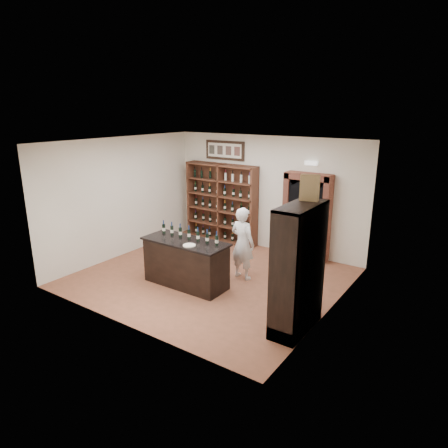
{
  "coord_description": "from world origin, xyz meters",
  "views": [
    {
      "loc": [
        4.96,
        -6.65,
        3.68
      ],
      "look_at": [
        0.17,
        0.3,
        1.21
      ],
      "focal_mm": 32.0,
      "sensor_mm": 36.0,
      "label": 1
    }
  ],
  "objects_px": {
    "tasting_counter": "(186,263)",
    "shopkeeper": "(243,243)",
    "wine_crate": "(310,188)",
    "wine_shelf": "(222,203)",
    "side_cabinet": "(299,289)",
    "counter_bottle_0": "(164,229)"
  },
  "relations": [
    {
      "from": "wine_shelf",
      "to": "side_cabinet",
      "type": "xyz_separation_m",
      "value": [
        3.82,
        -3.23,
        -0.35
      ]
    },
    {
      "from": "wine_shelf",
      "to": "tasting_counter",
      "type": "distance_m",
      "value": 3.19
    },
    {
      "from": "wine_shelf",
      "to": "tasting_counter",
      "type": "relative_size",
      "value": 1.17
    },
    {
      "from": "side_cabinet",
      "to": "counter_bottle_0",
      "type": "bearing_deg",
      "value": 172.89
    },
    {
      "from": "wine_crate",
      "to": "wine_shelf",
      "type": "bearing_deg",
      "value": 130.29
    },
    {
      "from": "shopkeeper",
      "to": "wine_crate",
      "type": "xyz_separation_m",
      "value": [
        1.87,
        -0.96,
        1.6
      ]
    },
    {
      "from": "counter_bottle_0",
      "to": "shopkeeper",
      "type": "xyz_separation_m",
      "value": [
        1.52,
        0.86,
        -0.3
      ]
    },
    {
      "from": "tasting_counter",
      "to": "side_cabinet",
      "type": "relative_size",
      "value": 0.85
    },
    {
      "from": "tasting_counter",
      "to": "counter_bottle_0",
      "type": "distance_m",
      "value": 0.95
    },
    {
      "from": "tasting_counter",
      "to": "wine_crate",
      "type": "distance_m",
      "value": 3.29
    },
    {
      "from": "tasting_counter",
      "to": "wine_crate",
      "type": "xyz_separation_m",
      "value": [
        2.67,
        0.03,
        1.92
      ]
    },
    {
      "from": "tasting_counter",
      "to": "wine_shelf",
      "type": "bearing_deg",
      "value": 110.56
    },
    {
      "from": "tasting_counter",
      "to": "side_cabinet",
      "type": "bearing_deg",
      "value": -6.28
    },
    {
      "from": "side_cabinet",
      "to": "wine_crate",
      "type": "height_order",
      "value": "wine_crate"
    },
    {
      "from": "tasting_counter",
      "to": "side_cabinet",
      "type": "xyz_separation_m",
      "value": [
        2.72,
        -0.3,
        0.26
      ]
    },
    {
      "from": "wine_shelf",
      "to": "side_cabinet",
      "type": "relative_size",
      "value": 1.0
    },
    {
      "from": "wine_shelf",
      "to": "side_cabinet",
      "type": "distance_m",
      "value": 5.02
    },
    {
      "from": "wine_shelf",
      "to": "counter_bottle_0",
      "type": "height_order",
      "value": "wine_shelf"
    },
    {
      "from": "tasting_counter",
      "to": "counter_bottle_0",
      "type": "height_order",
      "value": "counter_bottle_0"
    },
    {
      "from": "shopkeeper",
      "to": "counter_bottle_0",
      "type": "bearing_deg",
      "value": 34.9
    },
    {
      "from": "side_cabinet",
      "to": "shopkeeper",
      "type": "distance_m",
      "value": 2.32
    },
    {
      "from": "tasting_counter",
      "to": "shopkeeper",
      "type": "relative_size",
      "value": 1.16
    }
  ]
}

